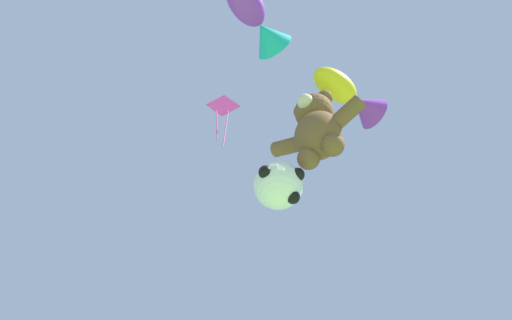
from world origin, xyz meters
The scene contains 5 objects.
teddy_bear_kite centered at (0.67, 5.73, 11.60)m, with size 2.27×1.00×2.31m.
soccer_ball_kite centered at (-0.20, 5.50, 10.00)m, with size 1.07×1.07×0.99m.
fish_kite_goldfin centered at (1.36, 6.44, 13.32)m, with size 1.32×2.06×0.86m.
fish_kite_violet centered at (0.61, 3.60, 13.34)m, with size 0.89×1.83×0.87m.
diamond_kite centered at (-2.32, 6.06, 15.73)m, with size 0.83×0.64×2.81m.
Camera 1 is at (3.34, -0.33, 1.27)m, focal length 40.00 mm.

